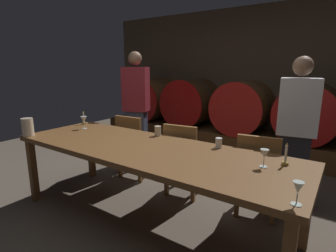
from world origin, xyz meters
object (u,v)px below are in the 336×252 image
chair_right (258,172)px  wine_barrel_far_left (152,99)px  chair_left (133,144)px  chair_center (183,156)px  dining_table (148,153)px  pitcher (28,127)px  cup_left (158,131)px  wine_barrel_right (308,113)px  guest_right (296,134)px  wine_barrel_left (192,102)px  wine_barrel_center (243,107)px  candle_left (84,121)px  cup_right (219,143)px  wine_glass_center (264,155)px  wine_glass_right (298,189)px  candle_right (285,159)px  guest_left (136,107)px

chair_right → wine_barrel_far_left: bearing=-43.5°
chair_left → chair_center: size_ratio=1.00×
dining_table → pitcher: (-1.34, -0.41, 0.16)m
wine_barrel_far_left → cup_left: 3.03m
chair_left → chair_right: same height
dining_table → cup_left: bearing=113.7°
chair_left → pitcher: 1.30m
chair_center → wine_barrel_right: bearing=-123.5°
guest_right → dining_table: bearing=36.2°
wine_barrel_left → wine_barrel_center: size_ratio=1.00×
candle_left → cup_right: (1.89, 0.05, -0.00)m
chair_left → wine_barrel_right: bearing=-136.9°
wine_barrel_right → chair_left: 2.77m
chair_left → wine_glass_center: 2.00m
chair_right → wine_glass_right: bearing=106.6°
chair_right → chair_center: bearing=-6.5°
wine_barrel_center → chair_left: size_ratio=1.06×
wine_barrel_left → wine_glass_center: bearing=-51.2°
wine_barrel_left → guest_right: (2.18, -1.63, 0.01)m
wine_barrel_left → chair_left: bearing=-82.9°
dining_table → chair_left: bearing=139.1°
chair_left → candle_right: size_ratio=4.77×
candle_left → wine_barrel_center: bearing=61.9°
guest_right → cup_left: (-1.27, -0.73, 0.00)m
candle_left → candle_right: 2.49m
wine_barrel_center → cup_left: (-0.14, -2.36, 0.02)m
dining_table → candle_right: (1.17, 0.24, 0.11)m
wine_barrel_center → candle_left: (-1.30, -2.44, 0.01)m
wine_glass_center → guest_left: bearing=153.7°
wine_barrel_far_left → wine_glass_right: 4.63m
wine_barrel_left → wine_barrel_far_left: bearing=180.0°
wine_glass_center → wine_barrel_center: bearing=112.0°
wine_barrel_far_left → candle_right: 4.10m
wine_barrel_center → chair_center: bearing=-89.3°
wine_barrel_right → wine_glass_right: (0.33, -3.11, 0.06)m
wine_barrel_right → pitcher: bearing=-126.7°
candle_right → candle_left: bearing=178.3°
guest_left → guest_right: (2.30, -0.10, -0.07)m
candle_right → chair_right: bearing=124.9°
wine_glass_center → wine_glass_right: bearing=-57.2°
candle_right → pitcher: bearing=-165.4°
guest_right → candle_right: guest_right is taller
wine_barrel_center → wine_barrel_right: same height
wine_barrel_center → dining_table: bearing=-89.4°
wine_barrel_left → candle_left: (-0.25, -2.44, 0.01)m
chair_right → pitcher: size_ratio=4.48×
guest_right → wine_glass_right: size_ratio=11.90×
wine_barrel_far_left → wine_barrel_center: 2.05m
cup_left → pitcher: bearing=-145.3°
pitcher → cup_left: size_ratio=1.81×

